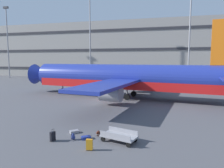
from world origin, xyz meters
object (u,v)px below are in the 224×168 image
(suitcase_scuffed, at_px, (89,144))
(suitcase_red, at_px, (53,136))
(airliner, at_px, (126,78))
(suitcase_navy, at_px, (74,132))
(backpack_small, at_px, (98,133))
(baggage_cart, at_px, (119,136))
(suitcase_silver, at_px, (86,138))
(backpack_black, at_px, (73,137))

(suitcase_scuffed, bearing_deg, suitcase_red, 166.30)
(airliner, distance_m, suitcase_navy, 17.24)
(suitcase_scuffed, distance_m, backpack_small, 2.70)
(airliner, xyz_separation_m, baggage_cart, (3.05, -17.79, -2.70))
(suitcase_scuffed, bearing_deg, suitcase_silver, 118.50)
(suitcase_navy, xyz_separation_m, suitcase_silver, (1.44, -0.99, 0.00))
(airliner, distance_m, backpack_small, 17.35)
(airliner, xyz_separation_m, suitcase_red, (-1.72, -18.95, -2.74))
(suitcase_silver, distance_m, backpack_small, 1.12)
(suitcase_navy, bearing_deg, baggage_cart, -11.95)
(suitcase_silver, distance_m, backpack_black, 0.97)
(suitcase_navy, distance_m, suitcase_silver, 1.75)
(suitcase_scuffed, xyz_separation_m, baggage_cart, (1.56, 1.94, 0.01))
(suitcase_red, relative_size, suitcase_scuffed, 0.94)
(suitcase_red, distance_m, suitcase_scuffed, 3.31)
(backpack_small, relative_size, backpack_black, 0.82)
(airliner, relative_size, suitcase_scuffed, 37.49)
(airliner, bearing_deg, suitcase_red, -95.20)
(suitcase_silver, bearing_deg, suitcase_red, -155.71)
(suitcase_red, xyz_separation_m, backpack_black, (1.37, 0.63, -0.14))
(suitcase_navy, bearing_deg, suitcase_scuffed, -49.04)
(suitcase_red, relative_size, suitcase_silver, 1.20)
(suitcase_red, bearing_deg, backpack_small, 32.75)
(suitcase_silver, bearing_deg, suitcase_navy, 145.61)
(suitcase_navy, height_order, backpack_black, backpack_black)
(backpack_small, height_order, baggage_cart, baggage_cart)
(airliner, xyz_separation_m, suitcase_silver, (0.52, -17.94, -3.01))
(suitcase_navy, distance_m, suitcase_scuffed, 3.70)
(suitcase_red, bearing_deg, suitcase_navy, 68.10)
(suitcase_red, distance_m, backpack_small, 3.50)
(suitcase_silver, xyz_separation_m, suitcase_scuffed, (0.98, -1.80, 0.30))
(suitcase_scuffed, distance_m, baggage_cart, 2.49)
(backpack_small, relative_size, baggage_cart, 0.14)
(airliner, relative_size, backpack_small, 80.01)
(suitcase_navy, distance_m, backpack_small, 2.14)
(suitcase_navy, relative_size, suitcase_red, 0.85)
(suitcase_red, xyz_separation_m, suitcase_silver, (2.24, 1.01, -0.27))
(backpack_black, bearing_deg, suitcase_scuffed, -37.26)
(suitcase_navy, height_order, suitcase_silver, suitcase_silver)
(suitcase_red, bearing_deg, suitcase_scuffed, -13.70)
(suitcase_silver, bearing_deg, backpack_black, -156.22)
(airliner, height_order, backpack_black, airliner)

